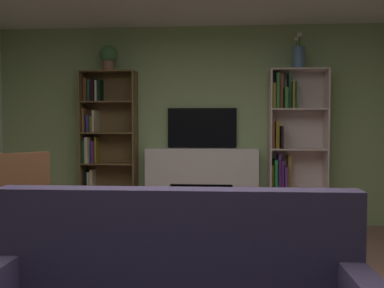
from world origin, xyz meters
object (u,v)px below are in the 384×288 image
at_px(bookshelf_right, 289,147).
at_px(potted_plant, 108,57).
at_px(bookshelf_left, 104,148).
at_px(vase_with_flowers, 299,56).
at_px(tv, 202,128).
at_px(fireplace, 202,184).

height_order(bookshelf_right, potted_plant, potted_plant).
height_order(bookshelf_left, bookshelf_right, same).
bearing_deg(bookshelf_left, vase_with_flowers, -0.91).
relative_size(tv, vase_with_flowers, 1.92).
xyz_separation_m(fireplace, potted_plant, (-1.23, -0.02, 1.68)).
bearing_deg(vase_with_flowers, tv, 174.48).
bearing_deg(bookshelf_left, bookshelf_right, -0.26).
relative_size(fireplace, bookshelf_left, 0.77).
bearing_deg(bookshelf_right, potted_plant, -179.26).
bearing_deg(bookshelf_right, vase_with_flowers, -16.98).
bearing_deg(fireplace, vase_with_flowers, -0.96).
xyz_separation_m(fireplace, vase_with_flowers, (1.23, -0.02, 1.66)).
xyz_separation_m(fireplace, tv, (0.00, 0.10, 0.74)).
bearing_deg(bookshelf_right, fireplace, -179.55).
height_order(fireplace, potted_plant, potted_plant).
height_order(tv, bookshelf_right, bookshelf_right).
xyz_separation_m(bookshelf_left, bookshelf_right, (2.45, -0.01, 0.02)).
distance_m(bookshelf_left, vase_with_flowers, 2.81).
height_order(fireplace, bookshelf_right, bookshelf_right).
bearing_deg(tv, bookshelf_left, -176.59).
xyz_separation_m(bookshelf_left, potted_plant, (0.08, -0.04, 1.20)).
distance_m(potted_plant, vase_with_flowers, 2.47).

